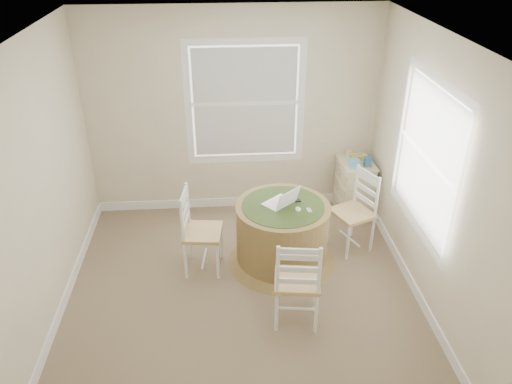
{
  "coord_description": "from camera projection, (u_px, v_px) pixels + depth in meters",
  "views": [
    {
      "loc": [
        -0.16,
        -4.03,
        3.46
      ],
      "look_at": [
        0.18,
        0.45,
        0.95
      ],
      "focal_mm": 35.0,
      "sensor_mm": 36.0,
      "label": 1
    }
  ],
  "objects": [
    {
      "name": "laptop",
      "position": [
        281.0,
        202.0,
        5.34
      ],
      "size": [
        0.43,
        0.42,
        0.22
      ],
      "rotation": [
        0.0,
        0.0,
        3.86
      ],
      "color": "white",
      "rests_on": "round_table"
    },
    {
      "name": "mouse",
      "position": [
        298.0,
        209.0,
        5.25
      ],
      "size": [
        0.07,
        0.1,
        0.03
      ],
      "primitive_type": "ellipsoid",
      "rotation": [
        0.0,
        0.0,
        0.16
      ],
      "color": "white",
      "rests_on": "round_table"
    },
    {
      "name": "corner_chest",
      "position": [
        354.0,
        187.0,
        6.46
      ],
      "size": [
        0.44,
        0.57,
        0.72
      ],
      "rotation": [
        0.0,
        0.0,
        0.06
      ],
      "color": "beige",
      "rests_on": "ground"
    },
    {
      "name": "box_blue",
      "position": [
        367.0,
        161.0,
        6.17
      ],
      "size": [
        0.08,
        0.08,
        0.12
      ],
      "primitive_type": "cube",
      "rotation": [
        0.0,
        0.0,
        0.06
      ],
      "color": "#2F628D",
      "rests_on": "corner_chest"
    },
    {
      "name": "tissue_box",
      "position": [
        355.0,
        163.0,
        6.15
      ],
      "size": [
        0.13,
        0.13,
        0.1
      ],
      "primitive_type": "cube",
      "rotation": [
        0.0,
        0.0,
        0.06
      ],
      "color": "#5BA9D2",
      "rests_on": "corner_chest"
    },
    {
      "name": "keys",
      "position": [
        298.0,
        201.0,
        5.4
      ],
      "size": [
        0.07,
        0.06,
        0.02
      ],
      "primitive_type": "cube",
      "rotation": [
        0.0,
        0.0,
        0.16
      ],
      "color": "black",
      "rests_on": "round_table"
    },
    {
      "name": "room",
      "position": [
        257.0,
        175.0,
        4.72
      ],
      "size": [
        3.64,
        3.64,
        2.64
      ],
      "color": "#7A6A4D",
      "rests_on": "ground"
    },
    {
      "name": "round_table",
      "position": [
        282.0,
        232.0,
        5.49
      ],
      "size": [
        1.21,
        1.21,
        0.74
      ],
      "rotation": [
        0.0,
        0.0,
        0.16
      ],
      "color": "olive",
      "rests_on": "ground"
    },
    {
      "name": "chair_left",
      "position": [
        203.0,
        232.0,
        5.35
      ],
      "size": [
        0.44,
        0.46,
        0.95
      ],
      "primitive_type": null,
      "rotation": [
        0.0,
        0.0,
        1.46
      ],
      "color": "white",
      "rests_on": "ground"
    },
    {
      "name": "box_yellow",
      "position": [
        357.0,
        158.0,
        6.33
      ],
      "size": [
        0.16,
        0.11,
        0.06
      ],
      "primitive_type": "cube",
      "rotation": [
        0.0,
        0.0,
        0.06
      ],
      "color": "gold",
      "rests_on": "corner_chest"
    },
    {
      "name": "cup_cream",
      "position": [
        349.0,
        154.0,
        6.4
      ],
      "size": [
        0.07,
        0.07,
        0.09
      ],
      "primitive_type": "cylinder",
      "color": "beige",
      "rests_on": "corner_chest"
    },
    {
      "name": "chair_near",
      "position": [
        297.0,
        280.0,
        4.65
      ],
      "size": [
        0.47,
        0.45,
        0.95
      ],
      "primitive_type": null,
      "rotation": [
        0.0,
        0.0,
        3.01
      ],
      "color": "white",
      "rests_on": "ground"
    },
    {
      "name": "chair_right",
      "position": [
        352.0,
        213.0,
        5.69
      ],
      "size": [
        0.54,
        0.55,
        0.95
      ],
      "primitive_type": null,
      "rotation": [
        0.0,
        0.0,
        -1.15
      ],
      "color": "white",
      "rests_on": "ground"
    },
    {
      "name": "phone",
      "position": [
        309.0,
        210.0,
        5.24
      ],
      "size": [
        0.06,
        0.1,
        0.02
      ],
      "primitive_type": "cube",
      "rotation": [
        0.0,
        0.0,
        0.16
      ],
      "color": "#B7BABF",
      "rests_on": "round_table"
    }
  ]
}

